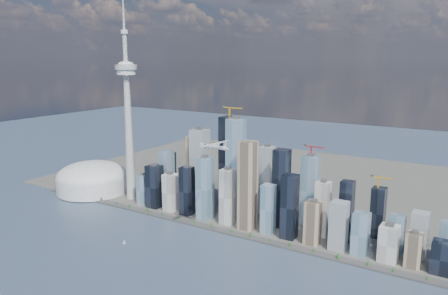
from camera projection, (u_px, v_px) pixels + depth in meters
The scene contains 9 objects.
ground at pixel (133, 274), 777.31m from camera, with size 4000.00×4000.00×0.00m, color #384963.
seawall at pixel (211, 228), 984.55m from camera, with size 1100.00×22.00×4.00m, color #383838.
land at pixel (291, 181), 1358.42m from camera, with size 1400.00×900.00×3.00m, color #4C4C47.
shoreline_trees at pixel (211, 225), 983.18m from camera, with size 960.53×7.20×8.80m.
skyscraper_cluster at pixel (253, 189), 1009.86m from camera, with size 736.00×142.00×259.16m.
needle_tower at pixel (128, 113), 1142.74m from camera, with size 56.00×56.00×550.50m.
dome_stadium at pixel (93, 179), 1246.80m from camera, with size 200.00×200.00×86.00m.
airplane at pixel (214, 146), 841.12m from camera, with size 74.34×65.85×18.11m.
sailboat_west at pixel (124, 242), 905.32m from camera, with size 7.12×2.68×9.84m.
Camera 1 is at (516.28, -521.01, 379.14)m, focal length 35.00 mm.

